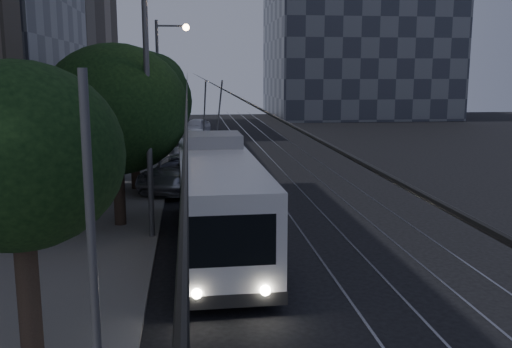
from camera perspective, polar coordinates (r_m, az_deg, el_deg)
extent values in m
plane|color=black|center=(19.69, 4.82, -7.34)|extent=(120.00, 120.00, 0.00)
cube|color=gray|center=(38.99, -12.09, 1.42)|extent=(5.00, 90.00, 0.15)
cube|color=gray|center=(39.04, -0.65, 1.56)|extent=(0.08, 90.00, 0.02)
cube|color=gray|center=(39.22, 1.45, 1.60)|extent=(0.08, 90.00, 0.02)
cube|color=gray|center=(39.47, 3.69, 1.63)|extent=(0.08, 90.00, 0.02)
cube|color=gray|center=(39.76, 5.73, 1.67)|extent=(0.08, 90.00, 0.02)
cylinder|color=black|center=(38.37, -6.90, 9.72)|extent=(0.02, 90.00, 0.02)
cylinder|color=black|center=(38.37, -5.84, 9.74)|extent=(0.02, 90.00, 0.02)
cylinder|color=#5F5F62|center=(8.99, -15.98, -9.32)|extent=(0.14, 0.14, 6.00)
cylinder|color=#5F5F62|center=(28.56, -9.71, 4.23)|extent=(0.14, 0.14, 6.00)
cylinder|color=#5F5F62|center=(48.48, -8.55, 6.71)|extent=(0.14, 0.14, 6.00)
cylinder|color=#5F5F62|center=(68.44, -8.07, 7.75)|extent=(0.14, 0.14, 6.00)
cube|color=#393D49|center=(76.78, 10.10, 14.69)|extent=(22.00, 18.00, 24.00)
cube|color=silver|center=(19.25, -3.83, -2.42)|extent=(2.73, 11.70, 2.77)
cube|color=black|center=(19.56, -3.79, -5.96)|extent=(2.77, 11.74, 0.34)
cube|color=black|center=(19.69, -3.91, -1.76)|extent=(2.73, 9.28, 1.02)
cube|color=black|center=(13.58, -2.55, -6.69)|extent=(2.18, 0.13, 1.26)
cube|color=black|center=(24.89, -4.54, 1.00)|extent=(1.98, 0.12, 0.97)
cube|color=#26E939|center=(13.35, -2.58, -3.10)|extent=(1.55, 0.09, 0.31)
cube|color=#9C9C9E|center=(21.84, -4.28, 3.43)|extent=(2.12, 2.18, 0.49)
sphere|color=white|center=(13.93, -5.96, -11.81)|extent=(0.25, 0.25, 0.25)
sphere|color=white|center=(14.04, 0.94, -11.57)|extent=(0.25, 0.25, 0.25)
cylinder|color=#5F5F62|center=(22.74, -5.17, 6.35)|extent=(0.06, 4.40, 2.45)
cylinder|color=#5F5F62|center=(22.77, -3.70, 6.38)|extent=(0.06, 4.40, 2.45)
cylinder|color=black|center=(15.99, -7.38, -9.79)|extent=(0.29, 0.97, 0.97)
cylinder|color=black|center=(16.13, 1.21, -9.52)|extent=(0.29, 0.97, 0.97)
cylinder|color=black|center=(22.01, -7.24, -4.17)|extent=(0.29, 0.97, 0.97)
cylinder|color=black|center=(22.11, -1.06, -4.02)|extent=(0.29, 0.97, 0.97)
cylinder|color=black|center=(23.82, -7.21, -3.05)|extent=(0.29, 0.97, 0.97)
cylinder|color=black|center=(23.91, -1.50, -2.92)|extent=(0.29, 0.97, 0.97)
imported|color=#BABCC3|center=(29.07, -7.44, 0.15)|extent=(4.94, 6.87, 1.74)
imported|color=silver|center=(35.83, -7.45, 1.72)|extent=(1.90, 3.95, 1.30)
imported|color=silver|center=(38.23, -5.30, 2.48)|extent=(3.25, 5.66, 1.54)
imported|color=silver|center=(44.30, -5.98, 3.46)|extent=(3.03, 4.52, 1.41)
imported|color=white|center=(53.25, -5.99, 4.70)|extent=(3.13, 4.99, 1.58)
cylinder|color=#2E2219|center=(12.26, -21.72, -12.02)|extent=(0.44, 0.44, 2.91)
ellipsoid|color=black|center=(11.50, -22.69, 1.69)|extent=(3.96, 3.96, 3.56)
cylinder|color=#2E2219|center=(22.29, -13.50, -2.13)|extent=(0.44, 0.44, 2.52)
ellipsoid|color=black|center=(21.84, -13.86, 6.30)|extent=(5.38, 5.38, 4.84)
cylinder|color=#2E2219|center=(28.97, -11.96, 0.54)|extent=(0.44, 0.44, 2.30)
ellipsoid|color=black|center=(28.61, -12.21, 7.07)|extent=(5.74, 5.74, 5.17)
cylinder|color=#2E2219|center=(36.14, -11.76, 2.68)|extent=(0.44, 0.44, 2.57)
ellipsoid|color=black|center=(35.87, -11.94, 7.72)|extent=(5.05, 5.05, 4.55)
cylinder|color=#2E2219|center=(43.79, -10.34, 4.30)|extent=(0.44, 0.44, 2.97)
ellipsoid|color=black|center=(43.57, -10.49, 8.81)|extent=(5.23, 5.23, 4.71)
cylinder|color=#2E2219|center=(56.24, -9.85, 5.36)|extent=(0.44, 0.44, 2.47)
ellipsoid|color=black|center=(56.08, -9.93, 8.07)|extent=(3.80, 3.80, 3.42)
cylinder|color=#5F5F62|center=(19.95, -10.75, 6.26)|extent=(0.20, 0.20, 9.22)
cylinder|color=#5F5F62|center=(39.28, -9.74, 8.22)|extent=(0.20, 0.20, 9.23)
cylinder|color=#5F5F62|center=(39.33, -8.41, 14.45)|extent=(2.03, 0.12, 0.12)
sphere|color=#F5BE87|center=(39.31, -7.02, 14.35)|extent=(0.44, 0.44, 0.44)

